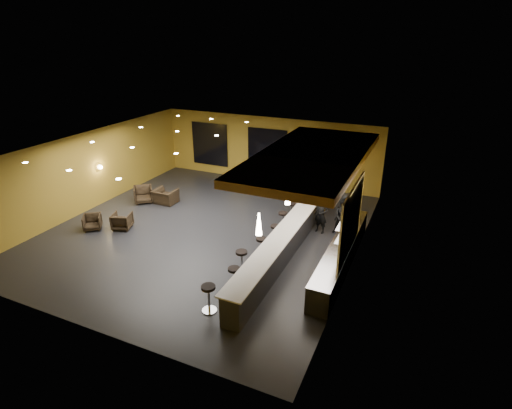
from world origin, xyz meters
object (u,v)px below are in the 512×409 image
at_px(pendant_2, 309,173).
at_px(armchair_c, 143,194).
at_px(armchair_b, 122,221).
at_px(armchair_a, 92,222).
at_px(bar_stool_3, 261,245).
at_px(staff_a, 321,215).
at_px(bar_stool_1, 234,276).
at_px(prep_counter, 341,255).
at_px(bar_stool_2, 242,259).
at_px(bar_stool_5, 283,219).
at_px(bar_stool_6, 291,209).
at_px(pendant_0, 259,224).
at_px(bar_stool_0, 209,295).
at_px(staff_c, 346,215).
at_px(armchair_d, 165,196).
at_px(pendant_1, 288,195).
at_px(bar_counter, 281,248).
at_px(bar_stool_4, 275,232).
at_px(column, 319,175).
at_px(staff_b, 343,217).

distance_m(pendant_2, armchair_c, 8.18).
height_order(armchair_b, armchair_c, armchair_c).
bearing_deg(armchair_a, bar_stool_3, -31.38).
relative_size(staff_a, armchair_c, 1.81).
height_order(armchair_c, bar_stool_1, bar_stool_1).
distance_m(prep_counter, armchair_a, 10.09).
xyz_separation_m(pendant_2, bar_stool_2, (-0.95, -4.27, -1.82)).
bearing_deg(bar_stool_5, bar_stool_6, 90.76).
relative_size(pendant_0, armchair_c, 0.81).
bearing_deg(bar_stool_0, staff_c, 68.57).
relative_size(staff_a, bar_stool_2, 1.90).
relative_size(armchair_a, armchair_d, 0.67).
xyz_separation_m(pendant_2, bar_stool_6, (-0.83, 0.42, -1.87)).
distance_m(pendant_1, bar_stool_3, 2.08).
xyz_separation_m(bar_counter, bar_stool_5, (-0.82, 2.33, -0.01)).
height_order(pendant_0, pendant_2, same).
bearing_deg(bar_stool_4, bar_stool_3, -93.78).
xyz_separation_m(bar_stool_0, bar_stool_1, (0.20, 1.23, -0.04)).
distance_m(bar_stool_0, bar_stool_6, 6.90).
height_order(column, armchair_b, column).
height_order(staff_c, armchair_d, staff_c).
bearing_deg(bar_stool_0, bar_stool_2, 90.62).
xyz_separation_m(armchair_d, bar_stool_2, (5.94, -3.93, 0.19)).
xyz_separation_m(prep_counter, armchair_a, (-10.00, -1.33, -0.11)).
height_order(armchair_b, bar_stool_6, bar_stool_6).
distance_m(pendant_0, armchair_c, 9.24).
xyz_separation_m(prep_counter, staff_a, (-1.33, 2.22, 0.35)).
bearing_deg(pendant_1, staff_a, 73.29).
height_order(staff_b, armchair_a, staff_b).
bearing_deg(bar_stool_3, pendant_2, 76.55).
bearing_deg(bar_stool_2, armchair_c, 152.62).
bearing_deg(prep_counter, bar_counter, -165.96).
bearing_deg(armchair_c, column, -23.67).
bearing_deg(staff_a, armchair_c, -161.32).
distance_m(column, bar_stool_3, 4.90).
height_order(staff_b, bar_stool_4, staff_b).
xyz_separation_m(bar_counter, bar_stool_2, (-0.95, -1.27, 0.03)).
relative_size(pendant_1, staff_b, 0.47).
bearing_deg(prep_counter, staff_b, 101.90).
distance_m(column, bar_stool_4, 3.79).
relative_size(pendant_1, bar_stool_0, 0.81).
bearing_deg(armchair_d, armchair_a, 72.47).
bearing_deg(bar_stool_6, pendant_1, -74.04).
xyz_separation_m(staff_a, armchair_a, (-8.67, -3.56, -0.46)).
xyz_separation_m(pendant_2, armchair_d, (-6.89, -0.34, -2.01)).
relative_size(armchair_a, bar_stool_3, 0.89).
bearing_deg(pendant_0, armchair_c, 151.25).
bearing_deg(staff_a, bar_stool_5, -148.91).
bearing_deg(column, armchair_c, -164.10).
relative_size(bar_stool_2, bar_stool_3, 1.05).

